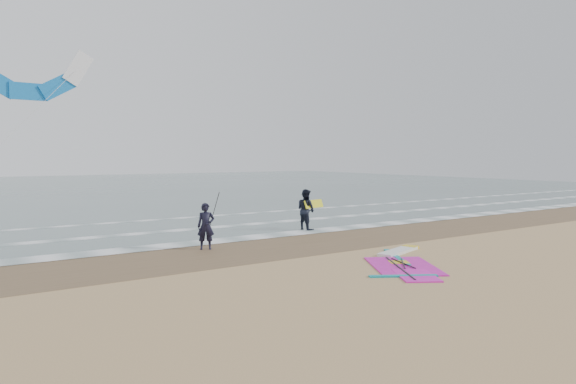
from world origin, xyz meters
TOP-DOWN VIEW (x-y plane):
  - ground at (0.00, 0.00)m, footprint 120.00×120.00m
  - sea_water at (0.00, 48.00)m, footprint 120.00×80.00m
  - wet_sand_band at (0.00, 6.00)m, footprint 120.00×5.00m
  - foam_waterline at (0.00, 10.44)m, footprint 120.00×9.15m
  - windsurf_rig at (1.45, 0.93)m, footprint 4.81×4.56m
  - person_standing at (-3.02, 6.80)m, footprint 0.76×0.65m
  - person_walking at (3.12, 8.85)m, footprint 0.89×1.06m
  - held_pole at (-2.72, 6.80)m, footprint 0.17×0.86m
  - carried_kiteboard at (3.52, 8.75)m, footprint 1.30×0.51m
  - surf_kite at (-7.95, 14.73)m, footprint 6.94×3.30m

SIDE VIEW (x-z plane):
  - ground at x=0.00m, z-range 0.00..0.00m
  - wet_sand_band at x=0.00m, z-range 0.00..0.01m
  - sea_water at x=0.00m, z-range 0.00..0.02m
  - foam_waterline at x=0.00m, z-range 0.02..0.04m
  - windsurf_rig at x=1.45m, z-range -0.03..0.09m
  - person_standing at x=-3.02m, z-range 0.00..1.78m
  - person_walking at x=3.12m, z-range 0.00..1.97m
  - carried_kiteboard at x=3.52m, z-range 1.05..1.44m
  - held_pole at x=-2.72m, z-range 0.39..2.21m
  - surf_kite at x=-7.95m, z-range 3.32..10.74m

